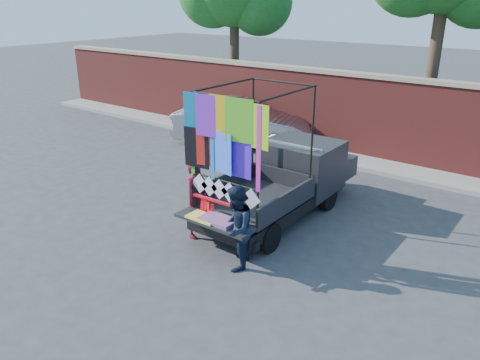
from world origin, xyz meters
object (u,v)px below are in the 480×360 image
Objects in this scene: pickup_truck at (290,178)px; man at (236,228)px; woman at (197,199)px; sedan at (243,123)px.

pickup_truck reaches higher than man.
woman is at bearing -110.26° from pickup_truck.
pickup_truck is at bearing 165.48° from man.
pickup_truck is 5.33m from sedan.
sedan is at bearing 138.87° from pickup_truck.
woman is at bearing -171.37° from sedan.
pickup_truck is 2.91× the size of woman.
sedan is 2.76× the size of woman.
sedan is 6.61m from woman.
man is (0.56, -2.80, 0.02)m from pickup_truck.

